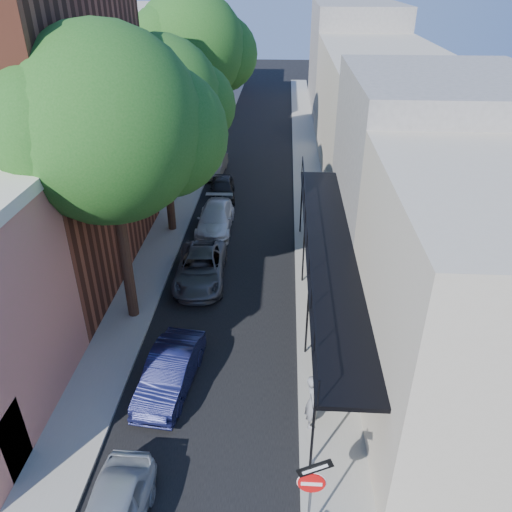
# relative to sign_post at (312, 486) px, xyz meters

# --- Properties ---
(road_surface) EXTENTS (6.00, 64.00, 0.01)m
(road_surface) POSITION_rel_sign_post_xyz_m (-3.16, 29.03, -2.03)
(road_surface) COLOR black
(road_surface) RESTS_ON ground
(sidewalk_left) EXTENTS (2.00, 64.00, 0.12)m
(sidewalk_left) POSITION_rel_sign_post_xyz_m (-7.16, 29.03, -1.98)
(sidewalk_left) COLOR gray
(sidewalk_left) RESTS_ON ground
(sidewalk_right) EXTENTS (2.00, 64.00, 0.12)m
(sidewalk_right) POSITION_rel_sign_post_xyz_m (0.84, 29.03, -1.98)
(sidewalk_right) COLOR gray
(sidewalk_right) RESTS_ON ground
(buildings_left) EXTENTS (10.10, 59.10, 12.00)m
(buildings_left) POSITION_rel_sign_post_xyz_m (-12.46, 27.79, 2.90)
(buildings_left) COLOR #C47164
(buildings_left) RESTS_ON ground
(buildings_right) EXTENTS (9.80, 55.00, 10.00)m
(buildings_right) POSITION_rel_sign_post_xyz_m (5.83, 28.51, 2.39)
(buildings_right) COLOR #B7AC97
(buildings_right) RESTS_ON ground
(sign_post) EXTENTS (0.89, 0.17, 2.99)m
(sign_post) POSITION_rel_sign_post_xyz_m (0.00, 0.00, 0.00)
(sign_post) COLOR #595B60
(sign_post) RESTS_ON ground
(oak_near) EXTENTS (7.48, 6.80, 11.42)m
(oak_near) POSITION_rel_sign_post_xyz_m (-6.53, 9.29, 5.84)
(oak_near) COLOR #322014
(oak_near) RESTS_ON ground
(oak_mid) EXTENTS (6.60, 6.00, 10.20)m
(oak_mid) POSITION_rel_sign_post_xyz_m (-6.58, 17.26, 5.02)
(oak_mid) COLOR #322014
(oak_mid) RESTS_ON ground
(oak_far) EXTENTS (7.70, 7.00, 11.90)m
(oak_far) POSITION_rel_sign_post_xyz_m (-6.51, 26.30, 6.22)
(oak_far) COLOR #322014
(oak_far) RESTS_ON ground
(parked_car_b) EXTENTS (1.91, 4.28, 1.36)m
(parked_car_b) POSITION_rel_sign_post_xyz_m (-4.56, 5.06, -1.35)
(parked_car_b) COLOR #121438
(parked_car_b) RESTS_ON ground
(parked_car_c) EXTENTS (2.46, 4.91, 1.33)m
(parked_car_c) POSITION_rel_sign_post_xyz_m (-4.56, 11.95, -1.37)
(parked_car_c) COLOR #4D4F54
(parked_car_c) RESTS_ON ground
(parked_car_d) EXTENTS (1.91, 4.61, 1.33)m
(parked_car_d) POSITION_rel_sign_post_xyz_m (-4.56, 17.24, -1.37)
(parked_car_d) COLOR silver
(parked_car_d) RESTS_ON ground
(parked_car_e) EXTENTS (1.94, 3.94, 1.29)m
(parked_car_e) POSITION_rel_sign_post_xyz_m (-4.68, 21.73, -1.39)
(parked_car_e) COLOR black
(parked_car_e) RESTS_ON ground
(parked_car_f) EXTENTS (1.58, 4.07, 1.32)m
(parked_car_f) POSITION_rel_sign_post_xyz_m (-5.76, 25.94, -1.37)
(parked_car_f) COLOR #6B655A
(parked_car_f) RESTS_ON ground
(pedestrian) EXTENTS (0.55, 0.76, 1.95)m
(pedestrian) POSITION_rel_sign_post_xyz_m (0.24, 3.59, -0.94)
(pedestrian) COLOR slate
(pedestrian) RESTS_ON sidewalk_right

